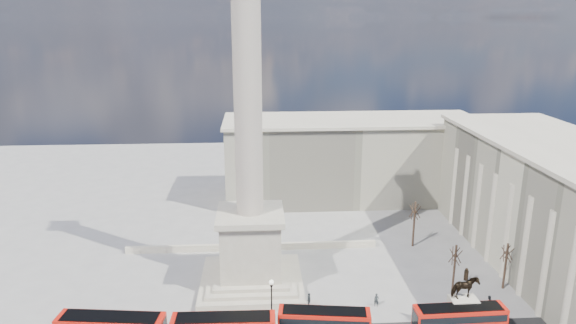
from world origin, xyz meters
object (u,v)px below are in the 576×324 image
at_px(equestrian_statue, 463,310).
at_px(pedestrian_standing, 489,302).
at_px(nelsons_column, 250,197).
at_px(red_bus_d, 460,322).
at_px(pedestrian_crossing, 309,300).
at_px(victorian_lamp, 272,301).
at_px(pedestrian_walking, 376,300).

relative_size(equestrian_statue, pedestrian_standing, 4.41).
bearing_deg(nelsons_column, equestrian_statue, -26.95).
height_order(red_bus_d, equestrian_statue, equestrian_statue).
relative_size(equestrian_statue, pedestrian_crossing, 4.29).
relative_size(nelsons_column, red_bus_d, 4.72).
xyz_separation_m(nelsons_column, pedestrian_crossing, (7.43, -6.27, -11.95)).
height_order(nelsons_column, pedestrian_crossing, nelsons_column).
distance_m(victorian_lamp, pedestrian_crossing, 7.66).
bearing_deg(nelsons_column, pedestrian_standing, -15.20).
bearing_deg(equestrian_statue, pedestrian_crossing, 159.90).
relative_size(red_bus_d, equestrian_statue, 1.28).
xyz_separation_m(nelsons_column, equestrian_statue, (24.93, -12.68, -10.05)).
distance_m(pedestrian_walking, pedestrian_standing, 14.24).
bearing_deg(pedestrian_crossing, pedestrian_walking, -99.37).
bearing_deg(red_bus_d, victorian_lamp, 170.53).
bearing_deg(red_bus_d, equestrian_statue, 58.68).
bearing_deg(victorian_lamp, pedestrian_walking, 18.60).
height_order(equestrian_statue, pedestrian_crossing, equestrian_statue).
bearing_deg(pedestrian_walking, nelsons_column, 172.19).
xyz_separation_m(nelsons_column, victorian_lamp, (2.48, -11.29, -8.96)).
relative_size(pedestrian_standing, pedestrian_crossing, 0.97).
bearing_deg(nelsons_column, victorian_lamp, -77.64).
relative_size(pedestrian_walking, pedestrian_standing, 0.95).
xyz_separation_m(red_bus_d, pedestrian_standing, (6.28, 6.08, -1.29)).
relative_size(equestrian_statue, pedestrian_walking, 4.65).
height_order(red_bus_d, pedestrian_standing, red_bus_d).
relative_size(red_bus_d, pedestrian_walking, 5.93).
bearing_deg(pedestrian_crossing, red_bus_d, -122.42).
distance_m(equestrian_statue, pedestrian_standing, 7.22).
bearing_deg(red_bus_d, pedestrian_walking, 134.51).
bearing_deg(pedestrian_standing, pedestrian_crossing, -38.04).
bearing_deg(victorian_lamp, nelsons_column, 102.36).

